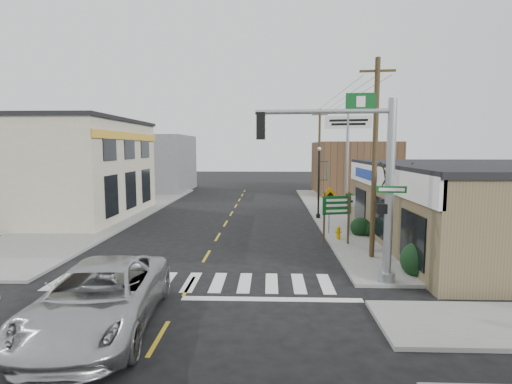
{
  "coord_description": "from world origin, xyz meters",
  "views": [
    {
      "loc": [
        2.92,
        -13.93,
        5.0
      ],
      "look_at": [
        2.23,
        5.8,
        2.8
      ],
      "focal_mm": 28.0,
      "sensor_mm": 36.0,
      "label": 1
    }
  ],
  "objects_px": {
    "traffic_signal_pole": "(367,171)",
    "fire_hydrant": "(338,232)",
    "guide_sign": "(337,210)",
    "dance_center_sign": "(348,137)",
    "lamp_post": "(320,177)",
    "utility_pole_far": "(319,154)",
    "bare_tree": "(396,169)",
    "suv": "(99,298)",
    "utility_pole_near": "(375,157)"
  },
  "relations": [
    {
      "from": "dance_center_sign",
      "to": "bare_tree",
      "type": "height_order",
      "value": "dance_center_sign"
    },
    {
      "from": "bare_tree",
      "to": "utility_pole_far",
      "type": "relative_size",
      "value": 0.58
    },
    {
      "from": "traffic_signal_pole",
      "to": "bare_tree",
      "type": "bearing_deg",
      "value": 66.12
    },
    {
      "from": "fire_hydrant",
      "to": "utility_pole_near",
      "type": "relative_size",
      "value": 0.08
    },
    {
      "from": "guide_sign",
      "to": "traffic_signal_pole",
      "type": "bearing_deg",
      "value": -102.22
    },
    {
      "from": "lamp_post",
      "to": "utility_pole_far",
      "type": "bearing_deg",
      "value": 81.56
    },
    {
      "from": "traffic_signal_pole",
      "to": "bare_tree",
      "type": "distance_m",
      "value": 5.06
    },
    {
      "from": "lamp_post",
      "to": "traffic_signal_pole",
      "type": "bearing_deg",
      "value": -91.67
    },
    {
      "from": "traffic_signal_pole",
      "to": "dance_center_sign",
      "type": "xyz_separation_m",
      "value": [
        2.61,
        17.34,
        1.65
      ]
    },
    {
      "from": "utility_pole_near",
      "to": "guide_sign",
      "type": "bearing_deg",
      "value": 122.26
    },
    {
      "from": "traffic_signal_pole",
      "to": "fire_hydrant",
      "type": "bearing_deg",
      "value": 92.86
    },
    {
      "from": "guide_sign",
      "to": "lamp_post",
      "type": "xyz_separation_m",
      "value": [
        0.06,
        7.51,
        1.14
      ]
    },
    {
      "from": "suv",
      "to": "traffic_signal_pole",
      "type": "xyz_separation_m",
      "value": [
        8.15,
        3.89,
        3.27
      ]
    },
    {
      "from": "guide_sign",
      "to": "dance_center_sign",
      "type": "xyz_separation_m",
      "value": [
        2.7,
        11.61,
        3.97
      ]
    },
    {
      "from": "bare_tree",
      "to": "utility_pole_far",
      "type": "xyz_separation_m",
      "value": [
        -1.31,
        18.6,
        0.44
      ]
    },
    {
      "from": "bare_tree",
      "to": "utility_pole_near",
      "type": "distance_m",
      "value": 1.82
    },
    {
      "from": "suv",
      "to": "utility_pole_near",
      "type": "height_order",
      "value": "utility_pole_near"
    },
    {
      "from": "fire_hydrant",
      "to": "lamp_post",
      "type": "height_order",
      "value": "lamp_post"
    },
    {
      "from": "dance_center_sign",
      "to": "utility_pole_far",
      "type": "relative_size",
      "value": 0.91
    },
    {
      "from": "guide_sign",
      "to": "lamp_post",
      "type": "height_order",
      "value": "lamp_post"
    },
    {
      "from": "dance_center_sign",
      "to": "utility_pole_far",
      "type": "xyz_separation_m",
      "value": [
        -1.5,
        5.7,
        -1.37
      ]
    },
    {
      "from": "fire_hydrant",
      "to": "dance_center_sign",
      "type": "xyz_separation_m",
      "value": [
        2.4,
        10.56,
        5.31
      ]
    },
    {
      "from": "guide_sign",
      "to": "lamp_post",
      "type": "bearing_deg",
      "value": 76.39
    },
    {
      "from": "utility_pole_far",
      "to": "lamp_post",
      "type": "bearing_deg",
      "value": -100.65
    },
    {
      "from": "suv",
      "to": "fire_hydrant",
      "type": "xyz_separation_m",
      "value": [
        8.36,
        10.68,
        -0.39
      ]
    },
    {
      "from": "suv",
      "to": "dance_center_sign",
      "type": "xyz_separation_m",
      "value": [
        10.76,
        21.23,
        4.92
      ]
    },
    {
      "from": "guide_sign",
      "to": "utility_pole_far",
      "type": "xyz_separation_m",
      "value": [
        1.2,
        17.31,
        2.6
      ]
    },
    {
      "from": "suv",
      "to": "fire_hydrant",
      "type": "height_order",
      "value": "suv"
    },
    {
      "from": "suv",
      "to": "guide_sign",
      "type": "distance_m",
      "value": 12.59
    },
    {
      "from": "fire_hydrant",
      "to": "lamp_post",
      "type": "relative_size",
      "value": 0.14
    },
    {
      "from": "suv",
      "to": "bare_tree",
      "type": "bearing_deg",
      "value": 33.48
    },
    {
      "from": "dance_center_sign",
      "to": "utility_pole_far",
      "type": "distance_m",
      "value": 6.05
    },
    {
      "from": "lamp_post",
      "to": "dance_center_sign",
      "type": "relative_size",
      "value": 0.64
    },
    {
      "from": "guide_sign",
      "to": "dance_center_sign",
      "type": "bearing_deg",
      "value": 63.76
    },
    {
      "from": "traffic_signal_pole",
      "to": "lamp_post",
      "type": "height_order",
      "value": "traffic_signal_pole"
    },
    {
      "from": "fire_hydrant",
      "to": "utility_pole_far",
      "type": "xyz_separation_m",
      "value": [
        0.9,
        16.26,
        3.95
      ]
    },
    {
      "from": "lamp_post",
      "to": "utility_pole_near",
      "type": "xyz_separation_m",
      "value": [
        1.14,
        -9.91,
        1.6
      ]
    },
    {
      "from": "lamp_post",
      "to": "bare_tree",
      "type": "xyz_separation_m",
      "value": [
        2.45,
        -8.8,
        1.02
      ]
    },
    {
      "from": "utility_pole_near",
      "to": "traffic_signal_pole",
      "type": "bearing_deg",
      "value": -102.66
    },
    {
      "from": "dance_center_sign",
      "to": "utility_pole_far",
      "type": "bearing_deg",
      "value": 116.73
    },
    {
      "from": "suv",
      "to": "utility_pole_near",
      "type": "bearing_deg",
      "value": 33.16
    },
    {
      "from": "traffic_signal_pole",
      "to": "utility_pole_near",
      "type": "distance_m",
      "value": 3.53
    },
    {
      "from": "lamp_post",
      "to": "utility_pole_far",
      "type": "xyz_separation_m",
      "value": [
        1.14,
        9.8,
        1.46
      ]
    },
    {
      "from": "traffic_signal_pole",
      "to": "utility_pole_far",
      "type": "bearing_deg",
      "value": 91.89
    },
    {
      "from": "fire_hydrant",
      "to": "utility_pole_near",
      "type": "bearing_deg",
      "value": -75.48
    },
    {
      "from": "bare_tree",
      "to": "traffic_signal_pole",
      "type": "bearing_deg",
      "value": -118.52
    },
    {
      "from": "traffic_signal_pole",
      "to": "lamp_post",
      "type": "distance_m",
      "value": 13.29
    },
    {
      "from": "fire_hydrant",
      "to": "bare_tree",
      "type": "bearing_deg",
      "value": -46.75
    },
    {
      "from": "bare_tree",
      "to": "utility_pole_near",
      "type": "xyz_separation_m",
      "value": [
        -1.31,
        -1.12,
        0.59
      ]
    },
    {
      "from": "fire_hydrant",
      "to": "utility_pole_near",
      "type": "height_order",
      "value": "utility_pole_near"
    }
  ]
}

